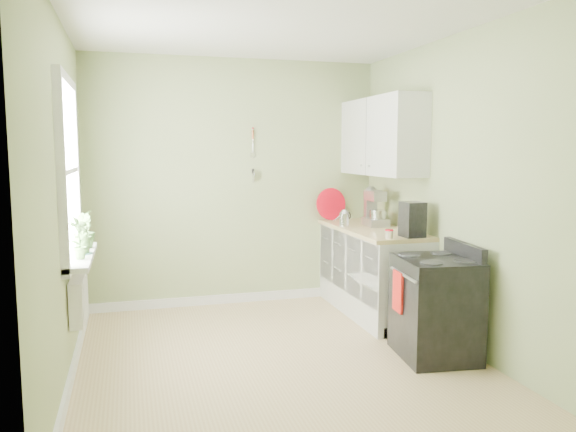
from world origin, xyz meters
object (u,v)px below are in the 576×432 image
object	(u,v)px
coffee_maker	(412,220)
stand_mixer	(375,209)
stove	(435,307)
kettle	(344,218)

from	to	relation	value
coffee_maker	stand_mixer	bearing A→B (deg)	90.21
stove	stand_mixer	bearing A→B (deg)	85.98
stove	kettle	bearing A→B (deg)	98.72
stove	kettle	world-z (taller)	kettle
stand_mixer	kettle	distance (m)	0.34
stand_mixer	coffee_maker	distance (m)	0.81
stand_mixer	stove	bearing A→B (deg)	-94.02
stove	coffee_maker	xyz separation A→B (m)	(0.10, 0.62, 0.64)
stand_mixer	kettle	size ratio (longest dim) A/B	2.36
kettle	stove	bearing A→B (deg)	-81.28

